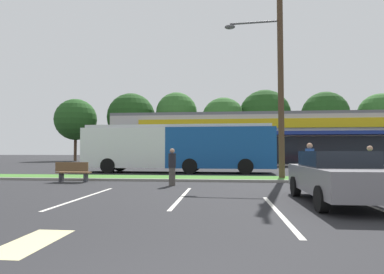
% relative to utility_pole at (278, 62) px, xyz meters
% --- Properties ---
extents(grass_median, '(56.00, 2.20, 0.12)m').
position_rel_utility_pole_xyz_m(grass_median, '(-3.62, -0.12, -6.04)').
color(grass_median, '#427A2D').
rests_on(grass_median, ground_plane).
extents(curb_lip, '(56.00, 0.24, 0.12)m').
position_rel_utility_pole_xyz_m(curb_lip, '(-3.62, -1.34, -6.04)').
color(curb_lip, gray).
rests_on(curb_lip, ground_plane).
extents(parking_stripe_0, '(0.12, 4.80, 0.01)m').
position_rel_utility_pole_xyz_m(parking_stripe_0, '(-7.25, -6.83, -6.10)').
color(parking_stripe_0, silver).
rests_on(parking_stripe_0, ground_plane).
extents(parking_stripe_1, '(0.12, 4.80, 0.01)m').
position_rel_utility_pole_xyz_m(parking_stripe_1, '(-4.17, -6.44, -6.10)').
color(parking_stripe_1, silver).
rests_on(parking_stripe_1, ground_plane).
extents(parking_stripe_2, '(0.12, 4.80, 0.01)m').
position_rel_utility_pole_xyz_m(parking_stripe_2, '(-1.55, -8.70, -6.10)').
color(parking_stripe_2, silver).
rests_on(parking_stripe_2, ground_plane).
extents(parking_stripe_3, '(0.12, 4.80, 0.01)m').
position_rel_utility_pole_xyz_m(parking_stripe_3, '(1.04, -7.36, -6.10)').
color(parking_stripe_3, silver).
rests_on(parking_stripe_3, ground_plane).
extents(lot_arrow, '(0.70, 1.60, 0.01)m').
position_rel_utility_pole_xyz_m(lot_arrow, '(-5.91, -11.66, -6.10)').
color(lot_arrow, beige).
rests_on(lot_arrow, ground_plane).
extents(storefront_building, '(31.92, 11.61, 5.57)m').
position_rel_utility_pole_xyz_m(storefront_building, '(1.00, 21.01, -3.31)').
color(storefront_building, '#BCB7AD').
rests_on(storefront_building, ground_plane).
extents(tree_far_left, '(6.40, 6.40, 9.61)m').
position_rel_utility_pole_xyz_m(tree_far_left, '(-25.69, 30.09, 0.30)').
color(tree_far_left, '#473323').
rests_on(tree_far_left, ground_plane).
extents(tree_left, '(7.71, 7.71, 10.84)m').
position_rel_utility_pole_xyz_m(tree_left, '(-17.67, 32.81, 0.87)').
color(tree_left, '#473323').
rests_on(tree_left, ground_plane).
extents(tree_mid_left, '(6.46, 6.46, 10.71)m').
position_rel_utility_pole_xyz_m(tree_mid_left, '(-10.14, 32.07, 1.37)').
color(tree_mid_left, '#473323').
rests_on(tree_mid_left, ground_plane).
extents(tree_mid, '(6.61, 6.61, 9.59)m').
position_rel_utility_pole_xyz_m(tree_mid, '(-2.83, 30.99, 0.18)').
color(tree_mid, '#473323').
rests_on(tree_mid, ground_plane).
extents(tree_mid_right, '(7.72, 7.72, 10.75)m').
position_rel_utility_pole_xyz_m(tree_mid_right, '(3.41, 31.60, 0.78)').
color(tree_mid_right, '#473323').
rests_on(tree_mid_right, ground_plane).
extents(tree_right, '(6.32, 6.32, 9.65)m').
position_rel_utility_pole_xyz_m(tree_right, '(11.11, 28.06, 0.37)').
color(tree_right, '#473323').
rests_on(tree_right, ground_plane).
extents(tree_far_right, '(5.81, 5.81, 9.34)m').
position_rel_utility_pole_xyz_m(tree_far_right, '(18.45, 28.36, 0.31)').
color(tree_far_right, '#473323').
rests_on(tree_far_right, ground_plane).
extents(utility_pole, '(3.03, 2.40, 11.49)m').
position_rel_utility_pole_xyz_m(utility_pole, '(0.00, 0.00, 0.00)').
color(utility_pole, '#4C3826').
rests_on(utility_pole, ground_plane).
extents(city_bus, '(13.04, 2.82, 3.25)m').
position_rel_utility_pole_xyz_m(city_bus, '(-5.97, 4.99, -4.33)').
color(city_bus, '#144793').
rests_on(city_bus, ground_plane).
extents(bus_stop_bench, '(1.60, 0.45, 0.95)m').
position_rel_utility_pole_xyz_m(bus_stop_bench, '(-9.96, -2.15, -5.60)').
color(bus_stop_bench, brown).
rests_on(bus_stop_bench, ground_plane).
extents(car_1, '(2.00, 4.38, 1.47)m').
position_rel_utility_pole_xyz_m(car_1, '(0.37, -7.24, -5.34)').
color(car_1, slate).
rests_on(car_1, ground_plane).
extents(car_2, '(4.77, 2.00, 1.45)m').
position_rel_utility_pole_xyz_m(car_2, '(6.25, 10.72, -5.34)').
color(car_2, maroon).
rests_on(car_2, ground_plane).
extents(pedestrian_near_bench, '(0.34, 0.34, 1.69)m').
position_rel_utility_pole_xyz_m(pedestrian_near_bench, '(3.18, -2.83, -5.25)').
color(pedestrian_near_bench, '#47423D').
rests_on(pedestrian_near_bench, ground_plane).
extents(pedestrian_by_pole, '(0.37, 0.37, 1.82)m').
position_rel_utility_pole_xyz_m(pedestrian_by_pole, '(0.82, -2.65, -5.19)').
color(pedestrian_by_pole, black).
rests_on(pedestrian_by_pole, ground_plane).
extents(pedestrian_mid, '(0.32, 0.32, 1.58)m').
position_rel_utility_pole_xyz_m(pedestrian_mid, '(-5.02, -3.20, -5.30)').
color(pedestrian_mid, '#47423D').
rests_on(pedestrian_mid, ground_plane).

